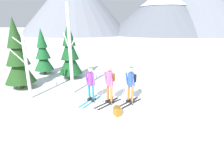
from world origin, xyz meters
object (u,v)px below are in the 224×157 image
skier_in_pink (110,82)px  pine_tree_near (43,54)px  pine_tree_mid (18,57)px  skier_in_purple (91,83)px  birch_tree_slender (26,64)px  birch_tree_tall (70,50)px  backpack_on_snow_front (117,111)px  skier_in_blue (131,83)px  pine_tree_far (70,53)px

skier_in_pink → pine_tree_near: pine_tree_near is taller
skier_in_pink → pine_tree_near: bearing=145.1°
pine_tree_mid → skier_in_purple: bearing=-11.6°
skier_in_pink → birch_tree_slender: bearing=-176.9°
skier_in_purple → pine_tree_near: size_ratio=0.51×
pine_tree_near → birch_tree_tall: (3.62, -3.24, 0.77)m
pine_tree_near → birch_tree_slender: bearing=-66.9°
birch_tree_tall → backpack_on_snow_front: (2.74, -1.91, -2.09)m
birch_tree_tall → birch_tree_slender: (-1.80, -1.05, -0.56)m
skier_in_pink → skier_in_blue: bearing=13.1°
skier_in_blue → birch_tree_slender: birch_tree_slender is taller
skier_in_purple → pine_tree_far: bearing=126.9°
skier_in_pink → pine_tree_mid: bearing=169.9°
pine_tree_near → backpack_on_snow_front: 8.29m
pine_tree_near → pine_tree_mid: (0.45, -3.11, 0.29)m
skier_in_blue → skier_in_purple: bearing=-174.8°
birch_tree_tall → backpack_on_snow_front: bearing=-35.0°
skier_in_purple → backpack_on_snow_front: (1.45, -1.13, -0.73)m
skier_in_purple → pine_tree_far: (-2.52, 3.35, 0.79)m
skier_in_pink → backpack_on_snow_front: skier_in_pink is taller
skier_in_pink → birch_tree_slender: 4.05m
backpack_on_snow_front → pine_tree_mid: bearing=160.9°
skier_in_blue → pine_tree_near: pine_tree_near is taller
pine_tree_far → pine_tree_near: bearing=164.3°
skier_in_pink → backpack_on_snow_front: size_ratio=4.58×
skier_in_purple → birch_tree_tall: size_ratio=0.37×
skier_in_purple → skier_in_pink: 0.92m
pine_tree_mid → backpack_on_snow_front: size_ratio=9.83×
backpack_on_snow_front → birch_tree_tall: bearing=145.0°
skier_in_blue → skier_in_pink: bearing=-166.9°
skier_in_blue → pine_tree_far: (-4.36, 3.18, 0.71)m
pine_tree_near → birch_tree_slender: birch_tree_slender is taller
skier_in_purple → backpack_on_snow_front: 1.98m
pine_tree_near → pine_tree_far: size_ratio=0.88×
skier_in_purple → skier_in_blue: skier_in_blue is taller
birch_tree_slender → backpack_on_snow_front: bearing=-10.8°
birch_tree_slender → pine_tree_mid: bearing=139.5°
skier_in_purple → backpack_on_snow_front: size_ratio=4.20×
skier_in_pink → pine_tree_far: pine_tree_far is taller
skier_in_purple → pine_tree_far: 4.26m
birch_tree_tall → skier_in_purple: bearing=-31.3°
skier_in_purple → pine_tree_mid: pine_tree_mid is taller
pine_tree_mid → birch_tree_slender: 1.81m
pine_tree_mid → pine_tree_far: (1.94, 2.44, -0.09)m
backpack_on_snow_front → pine_tree_near: bearing=141.0°
skier_in_purple → birch_tree_slender: birch_tree_slender is taller
skier_in_blue → birch_tree_tall: birch_tree_tall is taller
pine_tree_near → birch_tree_tall: size_ratio=0.73×
skier_in_blue → pine_tree_mid: 6.40m
skier_in_purple → skier_in_pink: (0.91, -0.05, 0.13)m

